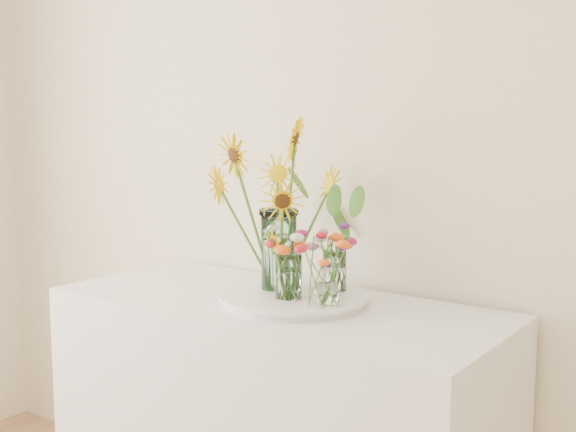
# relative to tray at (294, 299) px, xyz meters

# --- Properties ---
(tray) EXTENTS (0.43, 0.43, 0.02)m
(tray) POSITION_rel_tray_xyz_m (0.00, 0.00, 0.00)
(tray) COLOR white
(tray) RESTS_ON counter
(mason_jar) EXTENTS (0.14, 0.14, 0.26)m
(mason_jar) POSITION_rel_tray_xyz_m (-0.08, 0.03, 0.14)
(mason_jar) COLOR #ABE3DE
(mason_jar) RESTS_ON tray
(sunflower_bouquet) EXTENTS (0.86, 0.86, 0.52)m
(sunflower_bouquet) POSITION_rel_tray_xyz_m (-0.08, 0.03, 0.27)
(sunflower_bouquet) COLOR yellow
(sunflower_bouquet) RESTS_ON tray
(small_vase_a) EXTENTS (0.09, 0.09, 0.13)m
(small_vase_a) POSITION_rel_tray_xyz_m (0.02, -0.06, 0.08)
(small_vase_a) COLOR white
(small_vase_a) RESTS_ON tray
(wildflower_posy_a) EXTENTS (0.20, 0.20, 0.22)m
(wildflower_posy_a) POSITION_rel_tray_xyz_m (0.02, -0.06, 0.12)
(wildflower_posy_a) COLOR #FF5B16
(wildflower_posy_a) RESTS_ON tray
(small_vase_b) EXTENTS (0.09, 0.09, 0.12)m
(small_vase_b) POSITION_rel_tray_xyz_m (0.14, -0.05, 0.07)
(small_vase_b) COLOR white
(small_vase_b) RESTS_ON tray
(wildflower_posy_b) EXTENTS (0.23, 0.23, 0.21)m
(wildflower_posy_b) POSITION_rel_tray_xyz_m (0.14, -0.05, 0.12)
(wildflower_posy_b) COLOR #FF5B16
(wildflower_posy_b) RESTS_ON tray
(small_vase_c) EXTENTS (0.09, 0.09, 0.12)m
(small_vase_c) POSITION_rel_tray_xyz_m (0.08, 0.11, 0.07)
(small_vase_c) COLOR white
(small_vase_c) RESTS_ON tray
(wildflower_posy_c) EXTENTS (0.19, 0.19, 0.21)m
(wildflower_posy_c) POSITION_rel_tray_xyz_m (0.08, 0.11, 0.12)
(wildflower_posy_c) COLOR #FF5B16
(wildflower_posy_c) RESTS_ON tray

